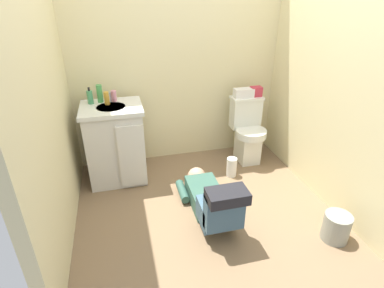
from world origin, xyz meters
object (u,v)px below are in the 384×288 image
Objects in this scene: toilet at (247,131)px; soap_dispenser at (90,97)px; bottle_pink at (114,96)px; trash_can at (336,227)px; faucet at (110,97)px; tissue_box at (244,93)px; toiletry_bag at (256,91)px; person_plumber at (211,199)px; bottle_green at (100,94)px; paper_towel_roll at (232,167)px; bottle_amber at (107,98)px; vanity_cabinet at (116,143)px.

toilet is 1.77m from soap_dispenser.
bottle_pink is 0.47× the size of trash_can.
tissue_box is (1.45, -0.01, -0.07)m from faucet.
toiletry_bag is 0.52× the size of trash_can.
person_plumber is 1.43m from toiletry_bag.
faucet is 0.19m from soap_dispenser.
person_plumber is at bearing -128.65° from toilet.
soap_dispenser is (-1.64, -0.01, 0.09)m from tissue_box.
toilet is 0.46m from toiletry_bag.
tissue_box is 1.24× the size of bottle_green.
soap_dispenser is 1.64m from paper_towel_roll.
toilet is 6.05× the size of toiletry_bag.
soap_dispenser reaches higher than person_plumber.
tissue_box is 0.92× the size of trash_can.
faucet is at bearing 70.35° from bottle_amber.
tissue_box is 1.49m from bottle_amber.
bottle_green is at bearing 13.68° from soap_dispenser.
tissue_box is at bearing 180.00° from toiletry_bag.
faucet is at bearing 160.85° from paper_towel_roll.
tissue_box is 0.85m from paper_towel_roll.
tissue_box is at bearing 5.53° from vanity_cabinet.
person_plumber is at bearing -124.26° from tissue_box.
person_plumber is (0.78, -1.00, -0.69)m from faucet.
trash_can is at bearing -30.22° from person_plumber.
faucet is 0.90× the size of bottle_pink.
person_plumber is at bearing -52.04° from faucet.
vanity_cabinet is at bearing -178.09° from toilet.
bottle_amber is 1.15× the size of bottle_pink.
tissue_box is at bearing 58.12° from paper_towel_roll.
soap_dispenser is at bearing 141.22° from trash_can.
bottle_green is 1.40× the size of bottle_amber.
tissue_box is at bearing 0.50° from soap_dispenser.
bottle_green is (-0.09, 0.00, 0.04)m from faucet.
faucet is at bearing 179.77° from tissue_box.
vanity_cabinet is 0.47m from faucet.
toilet is at bearing 1.91° from vanity_cabinet.
bottle_amber reaches higher than trash_can.
bottle_green reaches higher than bottle_pink.
toilet is at bearing -3.58° from bottle_green.
person_plumber reaches higher than paper_towel_roll.
tissue_box is at bearing 55.74° from person_plumber.
toiletry_bag is 1.67m from trash_can.
soap_dispenser is at bearing 146.90° from vanity_cabinet.
bottle_pink is (-0.74, 1.00, 0.70)m from person_plumber.
bottle_green is at bearing 139.32° from trash_can.
trash_can is (1.68, -1.52, -0.75)m from faucet.
vanity_cabinet is 1.51m from tissue_box.
vanity_cabinet is at bearing -103.61° from bottle_pink.
bottle_pink is at bearing 51.47° from bottle_amber.
bottle_pink is at bearing -0.84° from bottle_green.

